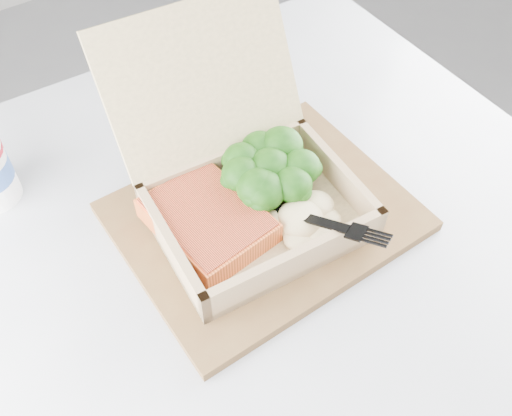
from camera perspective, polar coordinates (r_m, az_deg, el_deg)
floor at (r=1.48m, az=19.40°, el=-11.63°), size 4.00×4.00×0.00m
cafe_table at (r=0.84m, az=1.39°, el=-8.27°), size 0.79×0.79×0.71m
serving_tray at (r=0.67m, az=0.80°, el=-0.85°), size 0.33×0.27×0.01m
takeout_container at (r=0.65m, az=-1.69°, el=3.82°), size 0.25×0.28×0.19m
salmon_fillet at (r=0.63m, az=-4.87°, el=-1.25°), size 0.11×0.14×0.03m
broccoli_pile at (r=0.66m, az=1.43°, el=3.44°), size 0.12×0.12×0.04m
mashed_potatoes at (r=0.63m, az=4.42°, el=-1.07°), size 0.09×0.07×0.03m
plastic_fork at (r=0.63m, az=3.01°, el=-0.11°), size 0.08×0.15×0.03m
receipt at (r=0.80m, az=-3.36°, el=8.53°), size 0.10×0.16×0.00m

